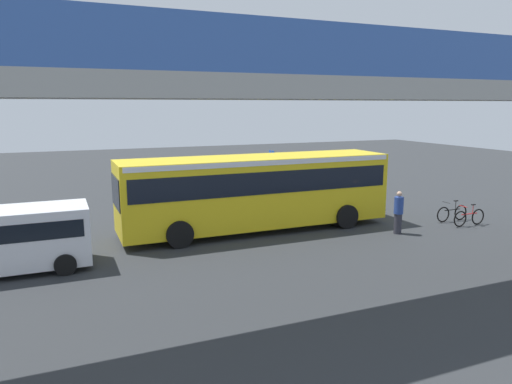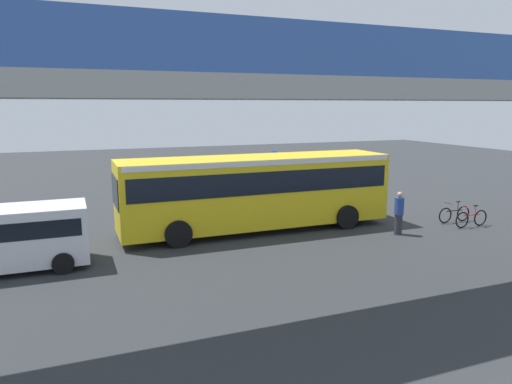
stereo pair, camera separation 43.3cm
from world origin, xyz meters
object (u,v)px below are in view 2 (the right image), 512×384
pedestrian (399,213)px  traffic_sign (274,167)px  parked_van (8,235)px  city_bus (257,187)px  bicycle_black (454,214)px  bicycle_red (471,219)px

pedestrian → traffic_sign: 8.67m
parked_van → pedestrian: (-14.44, 1.10, -0.30)m
parked_van → traffic_sign: 14.51m
parked_van → pedestrian: parked_van is taller
pedestrian → city_bus: bearing=-28.8°
city_bus → traffic_sign: size_ratio=4.12×
bicycle_black → traffic_sign: (5.63, -7.64, 1.52)m
bicycle_red → traffic_sign: size_ratio=0.63×
city_bus → bicycle_black: (-8.88, 2.09, -1.51)m
parked_van → bicycle_red: size_ratio=2.71×
bicycle_red → pedestrian: 3.81m
bicycle_black → pedestrian: (3.72, 0.75, 0.51)m
bicycle_red → pedestrian: bearing=-2.8°
traffic_sign → city_bus: bearing=59.7°
parked_van → traffic_sign: (-12.52, -7.30, 0.71)m
city_bus → bicycle_red: 9.56m
bicycle_black → city_bus: bearing=-13.3°
pedestrian → traffic_sign: size_ratio=0.64×
bicycle_red → traffic_sign: bearing=-56.5°
bicycle_black → pedestrian: bearing=11.4°
pedestrian → traffic_sign: bearing=-77.1°
city_bus → pedestrian: bearing=151.2°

